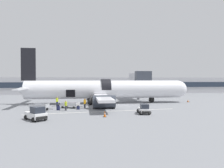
% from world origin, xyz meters
% --- Properties ---
extents(ground_plane, '(500.00, 500.00, 0.00)m').
position_xyz_m(ground_plane, '(0.00, 0.00, 0.00)').
color(ground_plane, slate).
extents(apron_marking_line, '(22.99, 2.76, 0.01)m').
position_xyz_m(apron_marking_line, '(-3.78, -6.46, 0.00)').
color(apron_marking_line, silver).
rests_on(apron_marking_line, ground_plane).
extents(terminal_strip, '(97.89, 8.37, 5.52)m').
position_xyz_m(terminal_strip, '(0.00, 34.51, 2.76)').
color(terminal_strip, '#B2B2B7').
rests_on(terminal_strip, ground_plane).
extents(jet_bridge_stub, '(3.48, 9.27, 6.67)m').
position_xyz_m(jet_bridge_stub, '(6.14, 9.41, 5.01)').
color(jet_bridge_stub, '#4C4C51').
rests_on(jet_bridge_stub, ground_plane).
extents(airplane, '(35.06, 27.27, 10.89)m').
position_xyz_m(airplane, '(-2.91, 3.90, 2.71)').
color(airplane, silver).
rests_on(airplane, ground_plane).
extents(baggage_tug_lead, '(1.90, 2.84, 1.42)m').
position_xyz_m(baggage_tug_lead, '(1.59, -9.22, 0.60)').
color(baggage_tug_lead, white).
rests_on(baggage_tug_lead, ground_plane).
extents(baggage_tug_mid, '(3.06, 3.38, 1.65)m').
position_xyz_m(baggage_tug_mid, '(-12.42, -11.67, 0.71)').
color(baggage_tug_mid, white).
rests_on(baggage_tug_mid, ground_plane).
extents(baggage_cart_loading, '(3.87, 2.63, 0.95)m').
position_xyz_m(baggage_cart_loading, '(-9.11, -1.86, 0.45)').
color(baggage_cart_loading, silver).
rests_on(baggage_cart_loading, ground_plane).
extents(baggage_cart_queued, '(3.62, 2.29, 1.11)m').
position_xyz_m(baggage_cart_queued, '(-13.52, -4.64, 0.55)').
color(baggage_cart_queued, '#B7BABF').
rests_on(baggage_cart_queued, ground_plane).
extents(ground_crew_loader_a, '(0.54, 0.56, 1.71)m').
position_xyz_m(ground_crew_loader_a, '(-11.65, 0.73, 0.90)').
color(ground_crew_loader_a, '#1E2338').
rests_on(ground_crew_loader_a, ground_plane).
extents(ground_crew_loader_b, '(0.50, 0.58, 1.69)m').
position_xyz_m(ground_crew_loader_b, '(-6.67, -2.92, 0.89)').
color(ground_crew_loader_b, '#2D2D33').
rests_on(ground_crew_loader_b, ground_plane).
extents(ground_crew_driver, '(0.49, 0.52, 1.57)m').
position_xyz_m(ground_crew_driver, '(-9.61, -4.70, 0.82)').
color(ground_crew_driver, '#2D2D33').
rests_on(ground_crew_driver, ground_plane).
extents(ground_crew_supervisor, '(0.56, 0.46, 1.61)m').
position_xyz_m(ground_crew_supervisor, '(-4.90, 0.07, 0.85)').
color(ground_crew_supervisor, '#2D2D33').
rests_on(ground_crew_supervisor, ground_plane).
extents(suitcase_on_tarmac_upright, '(0.57, 0.43, 0.87)m').
position_xyz_m(suitcase_on_tarmac_upright, '(-10.81, -4.30, 0.38)').
color(suitcase_on_tarmac_upright, '#1E2347').
rests_on(suitcase_on_tarmac_upright, ground_plane).
extents(suitcase_on_tarmac_spare, '(0.52, 0.46, 0.65)m').
position_xyz_m(suitcase_on_tarmac_spare, '(-7.72, -3.88, 0.27)').
color(suitcase_on_tarmac_spare, '#1E2347').
rests_on(suitcase_on_tarmac_spare, ground_plane).
extents(safety_cone_nose, '(0.52, 0.52, 0.55)m').
position_xyz_m(safety_cone_nose, '(15.25, 3.63, 0.26)').
color(safety_cone_nose, black).
rests_on(safety_cone_nose, ground_plane).
extents(safety_cone_engine_left, '(0.44, 0.44, 0.76)m').
position_xyz_m(safety_cone_engine_left, '(-4.12, -10.85, 0.36)').
color(safety_cone_engine_left, black).
rests_on(safety_cone_engine_left, ground_plane).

